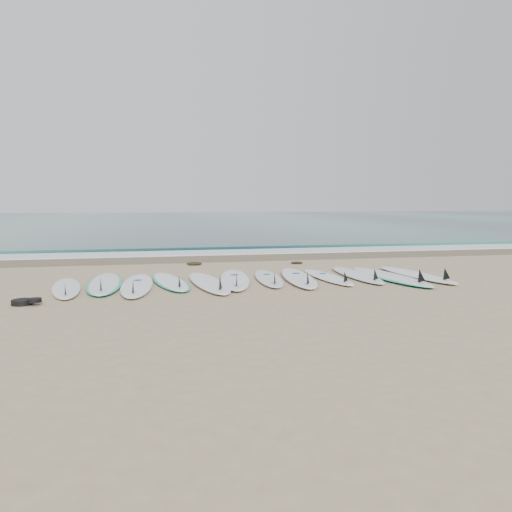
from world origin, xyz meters
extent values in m
plane|color=tan|center=(0.00, 0.00, 0.00)|extent=(120.00, 120.00, 0.00)
cube|color=#225754|center=(0.00, 32.50, 0.01)|extent=(120.00, 55.00, 0.03)
cube|color=brown|center=(0.00, 4.10, 0.01)|extent=(120.00, 1.80, 0.01)
cube|color=silver|center=(0.00, 5.50, 0.02)|extent=(120.00, 1.40, 0.04)
cube|color=#225754|center=(0.00, 7.00, 0.05)|extent=(120.00, 1.00, 0.10)
ellipsoid|color=white|center=(-3.46, -0.19, 0.04)|extent=(0.79, 2.37, 0.08)
cone|color=black|center=(-3.35, -1.03, 0.18)|extent=(0.23, 0.27, 0.25)
ellipsoid|color=white|center=(-2.83, 0.16, 0.05)|extent=(0.61, 2.67, 0.09)
ellipsoid|color=#1ABC8D|center=(-2.83, 0.16, 0.04)|extent=(0.70, 2.69, 0.06)
cone|color=black|center=(-2.81, -0.81, 0.20)|extent=(0.23, 0.29, 0.28)
ellipsoid|color=white|center=(-2.23, -0.18, 0.05)|extent=(0.67, 2.72, 0.09)
cone|color=black|center=(-2.27, -1.16, 0.20)|extent=(0.24, 0.30, 0.29)
cylinder|color=navy|center=(-2.22, 0.08, 0.09)|extent=(0.16, 0.16, 0.01)
ellipsoid|color=white|center=(-1.61, 0.14, 0.04)|extent=(0.83, 2.44, 0.08)
ellipsoid|color=#1ABC8D|center=(-1.61, 0.14, 0.04)|extent=(0.92, 2.47, 0.06)
cone|color=black|center=(-1.49, -0.73, 0.18)|extent=(0.24, 0.28, 0.26)
ellipsoid|color=white|center=(-0.91, -0.19, 0.05)|extent=(0.80, 2.73, 0.09)
cone|color=black|center=(-0.82, -1.16, 0.20)|extent=(0.25, 0.31, 0.29)
ellipsoid|color=white|center=(-0.35, 0.11, 0.05)|extent=(0.93, 2.77, 0.09)
cone|color=black|center=(-0.49, -0.87, 0.21)|extent=(0.27, 0.32, 0.29)
cylinder|color=navy|center=(-0.32, 0.37, 0.09)|extent=(0.18, 0.18, 0.01)
ellipsoid|color=silver|center=(0.34, 0.14, 0.04)|extent=(0.73, 2.41, 0.08)
cone|color=black|center=(0.25, -0.72, 0.18)|extent=(0.23, 0.27, 0.25)
cylinder|color=navy|center=(0.37, 0.37, 0.08)|extent=(0.15, 0.15, 0.01)
ellipsoid|color=white|center=(0.94, 0.04, 0.05)|extent=(0.91, 2.78, 0.09)
cone|color=black|center=(0.81, -0.95, 0.21)|extent=(0.27, 0.32, 0.29)
cylinder|color=navy|center=(0.97, 0.30, 0.09)|extent=(0.18, 0.18, 0.01)
ellipsoid|color=white|center=(1.55, 0.04, 0.04)|extent=(0.61, 2.33, 0.07)
cone|color=black|center=(1.60, -0.80, 0.17)|extent=(0.21, 0.26, 0.25)
cylinder|color=navy|center=(1.54, 0.26, 0.08)|extent=(0.14, 0.14, 0.01)
ellipsoid|color=silver|center=(2.25, 0.18, 0.04)|extent=(0.57, 2.54, 0.08)
cone|color=black|center=(2.23, -0.74, 0.19)|extent=(0.22, 0.27, 0.27)
ellipsoid|color=silver|center=(2.81, -0.20, 0.05)|extent=(0.86, 2.87, 0.09)
ellipsoid|color=#1ABC8D|center=(2.81, -0.20, 0.04)|extent=(0.96, 2.90, 0.07)
cone|color=black|center=(2.91, -1.22, 0.21)|extent=(0.27, 0.32, 0.30)
ellipsoid|color=white|center=(3.47, -0.07, 0.05)|extent=(0.76, 2.68, 0.09)
cone|color=black|center=(3.55, -1.04, 0.20)|extent=(0.25, 0.30, 0.28)
ellipsoid|color=black|center=(-0.91, 2.82, 0.04)|extent=(0.39, 0.30, 0.08)
ellipsoid|color=black|center=(1.66, 2.53, 0.03)|extent=(0.31, 0.24, 0.06)
cylinder|color=black|center=(-3.92, -1.40, 0.04)|extent=(0.32, 0.32, 0.08)
cylinder|color=black|center=(-3.72, -1.50, 0.08)|extent=(0.20, 0.20, 0.06)
camera|label=1|loc=(-1.99, -9.51, 1.58)|focal=35.00mm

